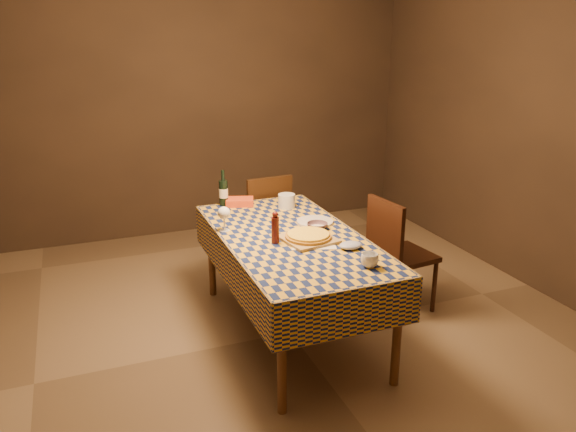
{
  "coord_description": "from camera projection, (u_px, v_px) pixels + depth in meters",
  "views": [
    {
      "loc": [
        -1.35,
        -3.43,
        2.15
      ],
      "look_at": [
        0.0,
        0.05,
        0.9
      ],
      "focal_mm": 35.0,
      "sensor_mm": 36.0,
      "label": 1
    }
  ],
  "objects": [
    {
      "name": "wine_glass",
      "position": [
        224.0,
        214.0,
        3.99
      ],
      "size": [
        0.09,
        0.09,
        0.18
      ],
      "color": "white",
      "rests_on": "dining_table"
    },
    {
      "name": "bowl",
      "position": [
        317.0,
        226.0,
        4.05
      ],
      "size": [
        0.19,
        0.19,
        0.05
      ],
      "primitive_type": "imported",
      "rotation": [
        0.0,
        0.0,
        0.3
      ],
      "color": "#5A414B",
      "rests_on": "dining_table"
    },
    {
      "name": "dining_table",
      "position": [
        291.0,
        246.0,
        3.96
      ],
      "size": [
        0.94,
        1.84,
        0.77
      ],
      "color": "brown",
      "rests_on": "ground"
    },
    {
      "name": "pizza",
      "position": [
        308.0,
        236.0,
        3.83
      ],
      "size": [
        0.34,
        0.34,
        0.03
      ],
      "color": "#9C681A",
      "rests_on": "cutting_board"
    },
    {
      "name": "tumbler",
      "position": [
        370.0,
        260.0,
        3.41
      ],
      "size": [
        0.14,
        0.14,
        0.09
      ],
      "primitive_type": "imported",
      "rotation": [
        0.0,
        0.0,
        -0.33
      ],
      "color": "silver",
      "rests_on": "dining_table"
    },
    {
      "name": "takeout_container",
      "position": [
        240.0,
        202.0,
        4.61
      ],
      "size": [
        0.26,
        0.22,
        0.06
      ],
      "primitive_type": "cube",
      "rotation": [
        0.0,
        0.0,
        -0.31
      ],
      "color": "#CB441A",
      "rests_on": "dining_table"
    },
    {
      "name": "pepper_mill",
      "position": [
        275.0,
        228.0,
        3.77
      ],
      "size": [
        0.06,
        0.06,
        0.22
      ],
      "color": "#481210",
      "rests_on": "dining_table"
    },
    {
      "name": "flour_bag",
      "position": [
        351.0,
        245.0,
        3.7
      ],
      "size": [
        0.16,
        0.13,
        0.05
      ],
      "primitive_type": "ellipsoid",
      "rotation": [
        0.0,
        0.0,
        0.05
      ],
      "color": "#A1ABCE",
      "rests_on": "dining_table"
    },
    {
      "name": "chair_far",
      "position": [
        265.0,
        218.0,
        5.06
      ],
      "size": [
        0.45,
        0.46,
        0.93
      ],
      "color": "black",
      "rests_on": "ground"
    },
    {
      "name": "wine_bottle",
      "position": [
        223.0,
        192.0,
        4.57
      ],
      "size": [
        0.09,
        0.09,
        0.3
      ],
      "color": "black",
      "rests_on": "dining_table"
    },
    {
      "name": "flour_patch",
      "position": [
        313.0,
        243.0,
        3.78
      ],
      "size": [
        0.35,
        0.31,
        0.0
      ],
      "primitive_type": "cube",
      "rotation": [
        0.0,
        0.0,
        -0.31
      ],
      "color": "silver",
      "rests_on": "dining_table"
    },
    {
      "name": "deli_tub",
      "position": [
        287.0,
        201.0,
        4.53
      ],
      "size": [
        0.15,
        0.15,
        0.11
      ],
      "primitive_type": "cylinder",
      "rotation": [
        0.0,
        0.0,
        -0.13
      ],
      "color": "silver",
      "rests_on": "dining_table"
    },
    {
      "name": "chair_right",
      "position": [
        396.0,
        249.0,
        4.36
      ],
      "size": [
        0.47,
        0.47,
        0.93
      ],
      "color": "black",
      "rests_on": "ground"
    },
    {
      "name": "white_plate",
      "position": [
        315.0,
        222.0,
        4.19
      ],
      "size": [
        0.33,
        0.33,
        0.02
      ],
      "primitive_type": "cylinder",
      "rotation": [
        0.0,
        0.0,
        -0.24
      ],
      "color": "silver",
      "rests_on": "dining_table"
    },
    {
      "name": "room",
      "position": [
        291.0,
        154.0,
        3.75
      ],
      "size": [
        5.0,
        5.1,
        2.7
      ],
      "color": "brown",
      "rests_on": "ground"
    },
    {
      "name": "cutting_board",
      "position": [
        308.0,
        239.0,
        3.84
      ],
      "size": [
        0.38,
        0.38,
        0.02
      ],
      "primitive_type": "cube",
      "rotation": [
        0.0,
        0.0,
        0.17
      ],
      "color": "#9E804A",
      "rests_on": "dining_table"
    }
  ]
}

